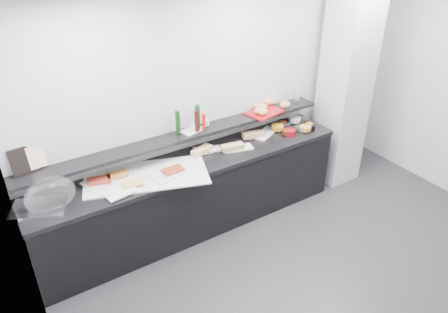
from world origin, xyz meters
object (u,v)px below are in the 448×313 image
sandwich_plate_mid (238,148)px  bread_tray (264,112)px  cloche_base (39,209)px  condiment_tray (192,130)px  carafe (297,92)px  framed_print (24,160)px

sandwich_plate_mid → bread_tray: size_ratio=0.81×
cloche_base → bread_tray: (2.68, 0.17, 0.24)m
condiment_tray → carafe: 1.48m
sandwich_plate_mid → carafe: size_ratio=1.15×
framed_print → cloche_base: bearing=-101.1°
framed_print → carafe: size_ratio=0.87×
cloche_base → sandwich_plate_mid: cloche_base is taller
sandwich_plate_mid → bread_tray: bearing=35.8°
condiment_tray → bread_tray: 0.96m
sandwich_plate_mid → condiment_tray: 0.56m
cloche_base → condiment_tray: condiment_tray is taller
cloche_base → framed_print: size_ratio=1.86×
sandwich_plate_mid → framed_print: (-2.17, 0.32, 0.37)m
framed_print → carafe: (3.19, -0.10, 0.02)m
condiment_tray → carafe: (1.47, -0.03, 0.14)m
cloche_base → carafe: 3.23m
sandwich_plate_mid → carafe: bearing=26.9°
sandwich_plate_mid → bread_tray: 0.60m
framed_print → condiment_tray: size_ratio=1.02×
cloche_base → framed_print: 0.47m
carafe → cloche_base: bearing=-176.6°
sandwich_plate_mid → framed_print: framed_print is taller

